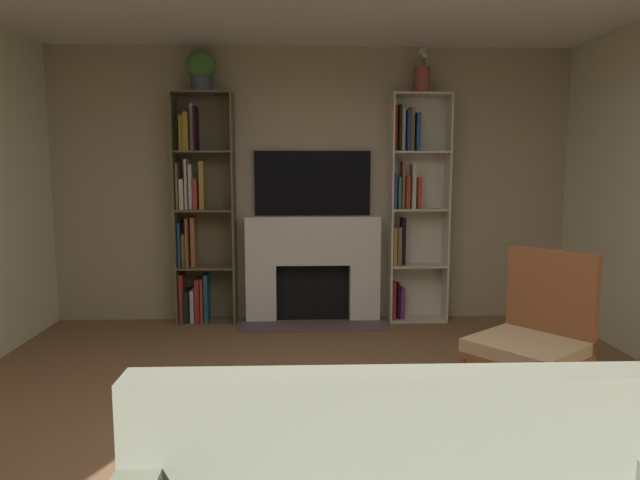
{
  "coord_description": "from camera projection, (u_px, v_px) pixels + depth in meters",
  "views": [
    {
      "loc": [
        -0.16,
        -2.61,
        1.54
      ],
      "look_at": [
        0.0,
        1.24,
        1.04
      ],
      "focal_mm": 31.94,
      "sensor_mm": 36.0,
      "label": 1
    }
  ],
  "objects": [
    {
      "name": "wall_back_accent",
      "position": [
        312.0,
        186.0,
        5.72
      ],
      "size": [
        5.25,
        0.06,
        2.7
      ],
      "primitive_type": "cube",
      "color": "tan",
      "rests_on": "ground_plane"
    },
    {
      "name": "armchair",
      "position": [
        535.0,
        334.0,
        3.55
      ],
      "size": [
        0.83,
        0.83,
        1.02
      ],
      "color": "brown",
      "rests_on": "ground_plane"
    },
    {
      "name": "bookshelf_right",
      "position": [
        412.0,
        206.0,
        5.66
      ],
      "size": [
        0.58,
        0.26,
        2.25
      ],
      "color": "beige",
      "rests_on": "ground_plane"
    },
    {
      "name": "vase_with_flowers",
      "position": [
        422.0,
        78.0,
        5.45
      ],
      "size": [
        0.16,
        0.16,
        0.43
      ],
      "color": "#94463F",
      "rests_on": "bookshelf_right"
    },
    {
      "name": "fireplace",
      "position": [
        313.0,
        266.0,
        5.67
      ],
      "size": [
        1.43,
        0.54,
        1.06
      ],
      "color": "white",
      "rests_on": "ground_plane"
    },
    {
      "name": "potted_plant",
      "position": [
        201.0,
        69.0,
        5.36
      ],
      "size": [
        0.28,
        0.28,
        0.39
      ],
      "color": "#444F5C",
      "rests_on": "bookshelf_left"
    },
    {
      "name": "tv",
      "position": [
        313.0,
        183.0,
        5.65
      ],
      "size": [
        1.15,
        0.06,
        0.64
      ],
      "primitive_type": "cube",
      "color": "black",
      "rests_on": "fireplace"
    },
    {
      "name": "bookshelf_left",
      "position": [
        199.0,
        216.0,
        5.57
      ],
      "size": [
        0.58,
        0.29,
        2.25
      ],
      "color": "brown",
      "rests_on": "ground_plane"
    }
  ]
}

